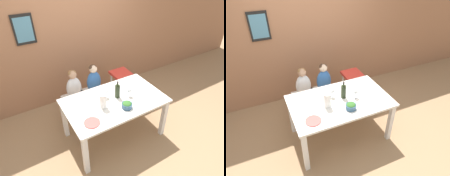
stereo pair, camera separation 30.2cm
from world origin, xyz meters
TOP-DOWN VIEW (x-y plane):
  - ground_plane at (0.00, 0.00)m, footprint 14.00×14.00m
  - wall_back at (-0.00, 1.44)m, footprint 10.00×0.09m
  - dining_table at (0.00, 0.00)m, footprint 1.54×0.94m
  - chair_far_left at (-0.38, 0.72)m, footprint 0.42×0.42m
  - chair_far_center at (0.01, 0.72)m, footprint 0.42×0.42m
  - chair_right_highchair at (0.59, 0.72)m, footprint 0.36×0.36m
  - person_child_left at (-0.38, 0.72)m, footprint 0.27×0.16m
  - person_child_center at (0.01, 0.72)m, footprint 0.27×0.16m
  - wine_bottle at (0.08, 0.04)m, footprint 0.08×0.08m
  - paper_towel_roll at (-0.23, -0.07)m, footprint 0.10×0.10m
  - wine_glass_near at (0.25, -0.04)m, footprint 0.07×0.07m
  - wine_glass_far at (-0.08, 0.12)m, footprint 0.07×0.07m
  - salad_bowl_large at (0.06, -0.25)m, footprint 0.16×0.16m
  - dinner_plate_front_left at (-0.52, -0.27)m, footprint 0.22×0.22m
  - dinner_plate_back_left at (-0.37, 0.29)m, footprint 0.22×0.22m

SIDE VIEW (x-z plane):
  - ground_plane at x=0.00m, z-range 0.00..0.00m
  - chair_far_left at x=-0.38m, z-range 0.16..0.63m
  - chair_far_center at x=0.01m, z-range 0.16..0.63m
  - chair_right_highchair at x=0.59m, z-range 0.21..0.92m
  - dining_table at x=0.00m, z-range 0.28..1.04m
  - person_child_left at x=-0.38m, z-range 0.46..1.02m
  - person_child_center at x=0.01m, z-range 0.46..1.02m
  - dinner_plate_front_left at x=-0.52m, z-range 0.76..0.77m
  - dinner_plate_back_left at x=-0.37m, z-range 0.76..0.77m
  - salad_bowl_large at x=0.06m, z-range 0.76..0.86m
  - wine_glass_near at x=0.25m, z-range 0.79..0.94m
  - wine_glass_far at x=-0.08m, z-range 0.79..0.94m
  - wine_bottle at x=0.08m, z-range 0.73..1.02m
  - paper_towel_roll at x=-0.23m, z-range 0.76..0.99m
  - wall_back at x=0.00m, z-range 0.00..2.70m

